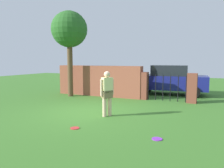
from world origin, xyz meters
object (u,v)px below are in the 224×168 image
Objects in this scene: car at (169,80)px; frisbee_red at (75,128)px; person at (107,91)px; frisbee_purple at (157,139)px; tree at (69,31)px.

car is 16.06× the size of frisbee_red.
person is 6.00× the size of frisbee_purple.
frisbee_red is at bearing -154.69° from person.
car is (4.90, 3.00, -2.76)m from tree.
car is at bearing 31.50° from tree.
tree is 1.08× the size of car.
person is (3.83, -3.11, -2.72)m from tree.
person is at bearing 82.26° from frisbee_red.
frisbee_red is 1.00× the size of frisbee_purple.
frisbee_red and frisbee_purple have the same top height.
tree is 8.42m from frisbee_purple.
tree is 2.88× the size of person.
frisbee_purple is (2.19, -1.55, -0.89)m from person.
tree is at bearing -153.71° from car.
tree is at bearing 83.96° from person.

